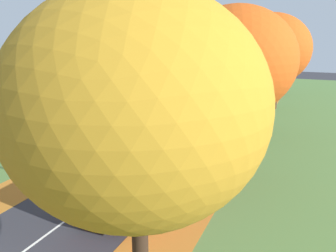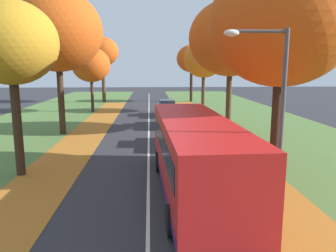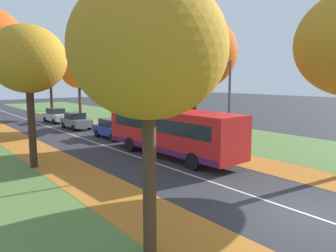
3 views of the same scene
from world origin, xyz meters
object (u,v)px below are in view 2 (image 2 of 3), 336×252
(car_grey_following, at_px, (169,117))
(tree_left_near, at_px, (11,44))
(tree_left_distant, at_px, (103,52))
(bus, at_px, (194,151))
(tree_right_distant, at_px, (192,59))
(streetlamp_right, at_px, (272,108))
(tree_left_mid, at_px, (57,31))
(car_silver_third_in_line, at_px, (167,108))
(car_blue_lead, at_px, (181,133))
(tree_right_near, at_px, (281,22))
(tree_left_far, at_px, (91,65))
(tree_right_far, at_px, (204,60))
(tree_right_mid, at_px, (231,38))

(car_grey_following, bearing_deg, tree_left_near, -121.64)
(tree_left_distant, relative_size, car_grey_following, 2.15)
(car_grey_following, bearing_deg, bus, -89.58)
(tree_left_near, height_order, tree_right_distant, tree_right_distant)
(tree_right_distant, xyz_separation_m, streetlamp_right, (-2.41, -37.64, -2.32))
(tree_left_mid, xyz_separation_m, car_silver_third_in_line, (8.25, 8.83, -6.61))
(car_blue_lead, distance_m, car_grey_following, 6.86)
(tree_right_near, height_order, bus, tree_right_near)
(tree_left_far, distance_m, streetlamp_right, 29.13)
(tree_left_far, distance_m, car_blue_lead, 18.91)
(tree_left_far, bearing_deg, streetlamp_right, -70.03)
(tree_right_far, relative_size, car_blue_lead, 1.83)
(tree_right_distant, bearing_deg, car_grey_following, -102.49)
(tree_left_near, relative_size, tree_right_near, 0.81)
(tree_left_near, height_order, tree_right_far, tree_left_near)
(tree_right_mid, relative_size, car_grey_following, 2.36)
(tree_left_distant, bearing_deg, tree_left_far, -89.47)
(tree_left_far, distance_m, car_silver_third_in_line, 9.86)
(tree_right_mid, bearing_deg, tree_left_far, 137.39)
(tree_right_near, bearing_deg, car_blue_lead, 122.95)
(tree_right_near, height_order, car_grey_following, tree_right_near)
(tree_right_near, bearing_deg, car_grey_following, 108.07)
(tree_left_distant, xyz_separation_m, tree_right_near, (12.19, -32.39, -0.15))
(tree_left_mid, distance_m, car_grey_following, 10.80)
(tree_right_far, relative_size, bus, 0.74)
(tree_right_mid, height_order, car_blue_lead, tree_right_mid)
(tree_left_mid, height_order, car_grey_following, tree_left_mid)
(tree_left_far, height_order, tree_right_mid, tree_right_mid)
(car_blue_lead, height_order, car_grey_following, same)
(tree_right_near, bearing_deg, tree_right_mid, 87.72)
(tree_right_far, xyz_separation_m, streetlamp_right, (-2.36, -26.74, -1.99))
(car_blue_lead, bearing_deg, tree_left_distant, 107.55)
(tree_left_mid, bearing_deg, tree_left_far, 89.40)
(streetlamp_right, height_order, car_blue_lead, streetlamp_right)
(tree_right_far, xyz_separation_m, car_blue_lead, (-4.00, -15.82, -4.91))
(tree_right_near, relative_size, tree_right_distant, 1.20)
(tree_left_far, relative_size, car_grey_following, 1.68)
(tree_left_distant, bearing_deg, car_silver_third_in_line, -58.91)
(bus, relative_size, car_silver_third_in_line, 2.45)
(tree_right_near, xyz_separation_m, tree_right_mid, (0.43, 10.76, 0.21))
(car_silver_third_in_line, bearing_deg, tree_left_distant, 121.09)
(tree_right_distant, height_order, car_grey_following, tree_right_distant)
(tree_right_near, distance_m, tree_right_mid, 10.78)
(tree_right_near, distance_m, streetlamp_right, 6.31)
(tree_left_near, bearing_deg, tree_right_mid, 40.36)
(tree_left_mid, bearing_deg, tree_right_far, 43.36)
(tree_right_mid, relative_size, tree_right_distant, 1.24)
(tree_right_far, bearing_deg, bus, -100.05)
(tree_right_near, distance_m, tree_right_distant, 32.59)
(car_blue_lead, distance_m, car_silver_third_in_line, 12.91)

